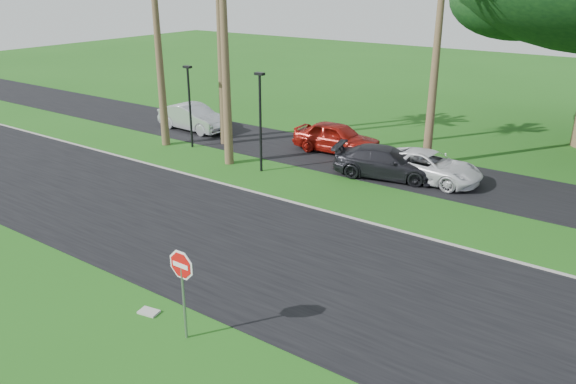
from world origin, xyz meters
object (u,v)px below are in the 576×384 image
(stop_sign_near, at_px, (182,277))
(car_silver, at_px, (194,118))
(car_red, at_px, (337,138))
(car_minivan, at_px, (429,167))
(car_dark, at_px, (386,163))

(stop_sign_near, bearing_deg, car_silver, 133.60)
(car_silver, height_order, car_red, car_red)
(stop_sign_near, bearing_deg, car_minivan, 88.14)
(car_dark, bearing_deg, car_minivan, -81.21)
(car_red, relative_size, car_minivan, 0.98)
(car_dark, relative_size, car_minivan, 1.01)
(car_dark, xyz_separation_m, car_minivan, (1.78, 0.72, -0.04))
(car_red, bearing_deg, stop_sign_near, -165.10)
(car_dark, bearing_deg, stop_sign_near, 172.10)
(car_silver, relative_size, car_dark, 0.97)
(car_silver, distance_m, car_dark, 13.08)
(stop_sign_near, distance_m, car_dark, 14.20)
(stop_sign_near, bearing_deg, car_dark, 95.27)
(car_silver, bearing_deg, car_minivan, -88.70)
(car_red, bearing_deg, car_dark, -120.73)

